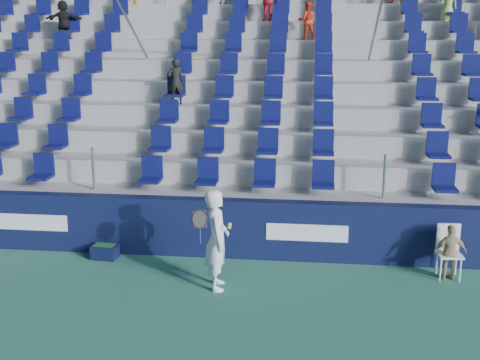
# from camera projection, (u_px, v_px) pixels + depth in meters

# --- Properties ---
(ground) EXTENTS (70.00, 70.00, 0.00)m
(ground) POSITION_uv_depth(u_px,v_px,m) (206.00, 331.00, 9.23)
(ground) COLOR #327559
(ground) RESTS_ON ground
(sponsor_wall) EXTENTS (24.00, 0.32, 1.20)m
(sponsor_wall) POSITION_uv_depth(u_px,v_px,m) (232.00, 228.00, 12.11)
(sponsor_wall) COLOR #0F1538
(sponsor_wall) RESTS_ON ground
(grandstand) EXTENTS (24.00, 8.17, 6.63)m
(grandstand) POSITION_uv_depth(u_px,v_px,m) (256.00, 117.00, 16.64)
(grandstand) COLOR #A3A39E
(grandstand) RESTS_ON ground
(tennis_player) EXTENTS (0.69, 0.73, 1.82)m
(tennis_player) POSITION_uv_depth(u_px,v_px,m) (217.00, 239.00, 10.57)
(tennis_player) COLOR white
(tennis_player) RESTS_ON ground
(line_judge_chair) EXTENTS (0.47, 0.48, 0.99)m
(line_judge_chair) POSITION_uv_depth(u_px,v_px,m) (449.00, 247.00, 11.18)
(line_judge_chair) COLOR white
(line_judge_chair) RESTS_ON ground
(line_judge) EXTENTS (0.64, 0.35, 1.04)m
(line_judge) POSITION_uv_depth(u_px,v_px,m) (450.00, 252.00, 11.04)
(line_judge) COLOR tan
(line_judge) RESTS_ON ground
(ball_bin) EXTENTS (0.53, 0.37, 0.29)m
(ball_bin) POSITION_uv_depth(u_px,v_px,m) (105.00, 251.00, 12.12)
(ball_bin) COLOR black
(ball_bin) RESTS_ON ground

